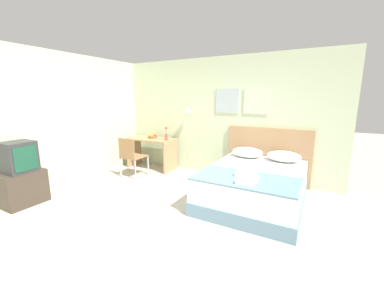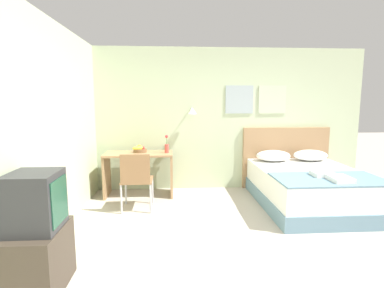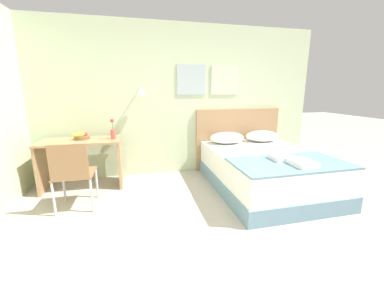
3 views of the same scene
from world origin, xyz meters
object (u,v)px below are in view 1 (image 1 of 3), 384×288
headboard (268,156)px  tv_stand (24,188)px  pillow_left (247,152)px  throw_blanket (245,179)px  pillow_right (284,156)px  desk (151,148)px  fruit_bowl (153,136)px  bed (254,185)px  desk_chair (131,154)px  television (19,157)px  folded_towel_mid_bed (247,180)px  flower_vase (166,135)px  folded_towel_near_foot (246,173)px

headboard → tv_stand: bearing=-138.2°
pillow_left → throw_blanket: 1.39m
headboard → pillow_left: size_ratio=2.70×
pillow_right → desk: 3.14m
throw_blanket → fruit_bowl: bearing=153.9°
fruit_bowl → bed: bearing=-15.4°
pillow_left → desk_chair: (-2.39, -0.82, -0.14)m
television → tv_stand: bearing=180.0°
desk → folded_towel_mid_bed: bearing=-26.8°
headboard → folded_towel_mid_bed: bearing=-87.8°
pillow_left → pillow_right: bearing=0.0°
throw_blanket → desk: 3.07m
throw_blanket → desk_chair: bearing=169.3°
headboard → tv_stand: (-3.38, -3.02, -0.30)m
pillow_right → bed: bearing=-115.1°
flower_vase → desk: bearing=176.7°
bed → folded_towel_mid_bed: size_ratio=6.20×
television → fruit_bowl: bearing=77.6°
folded_towel_mid_bed → tv_stand: folded_towel_mid_bed is taller
flower_vase → tv_stand: 2.92m
bed → flower_vase: (-2.29, 0.68, 0.60)m
throw_blanket → desk: (-2.78, 1.30, -0.06)m
pillow_left → desk: pillow_left is taller
folded_towel_near_foot → desk_chair: 2.74m
folded_towel_mid_bed → television: (-3.44, -1.23, 0.19)m
folded_towel_mid_bed → folded_towel_near_foot: bearing=109.2°
headboard → fruit_bowl: bearing=-174.1°
folded_towel_mid_bed → flower_vase: size_ratio=1.04×
pillow_left → throw_blanket: (0.35, -1.34, -0.09)m
folded_towel_mid_bed → desk_chair: (-2.81, 0.66, -0.10)m
bed → throw_blanket: size_ratio=1.35×
throw_blanket → desk_chair: (-2.74, 0.52, -0.06)m
folded_towel_near_foot → flower_vase: bearing=153.5°
desk → tv_stand: 2.75m
pillow_right → desk: bearing=-179.2°
pillow_right → folded_towel_near_foot: pillow_right is taller
headboard → desk: bearing=-172.9°
folded_towel_mid_bed → tv_stand: size_ratio=0.53×
pillow_left → desk_chair: 2.53m
folded_towel_near_foot → flower_vase: 2.54m
folded_towel_mid_bed → tv_stand: (-3.44, -1.23, -0.35)m
desk → bed: bearing=-14.2°
throw_blanket → bed: bearing=90.0°
pillow_right → desk: pillow_right is taller
flower_vase → television: (-1.08, -2.64, -0.06)m
pillow_right → desk_chair: bearing=-165.1°
headboard → folded_towel_near_foot: (-0.03, -1.50, 0.05)m
tv_stand → television: 0.54m
television → pillow_right: bearing=36.1°
flower_vase → television: size_ratio=0.62×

